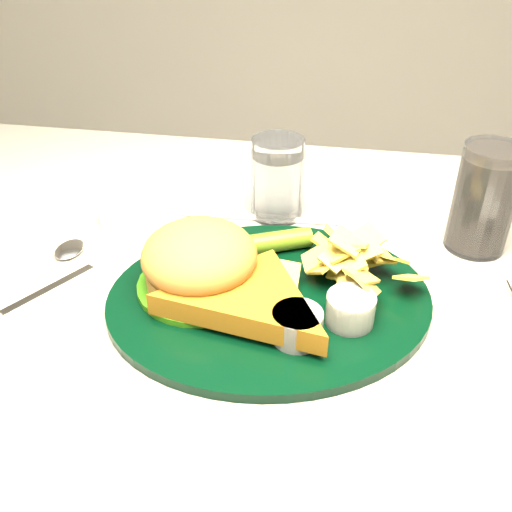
{
  "coord_description": "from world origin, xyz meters",
  "views": [
    {
      "loc": [
        0.1,
        -0.52,
        1.14
      ],
      "look_at": [
        0.01,
        -0.03,
        0.8
      ],
      "focal_mm": 40.0,
      "sensor_mm": 36.0,
      "label": 1
    }
  ],
  "objects_px": {
    "table": "(252,478)",
    "cola_glass": "(485,199)",
    "dinner_plate": "(270,273)",
    "water_glass": "(277,179)"
  },
  "relations": [
    {
      "from": "table",
      "to": "cola_glass",
      "type": "distance_m",
      "value": 0.53
    },
    {
      "from": "table",
      "to": "dinner_plate",
      "type": "relative_size",
      "value": 3.44
    },
    {
      "from": "dinner_plate",
      "to": "table",
      "type": "bearing_deg",
      "value": 110.48
    },
    {
      "from": "water_glass",
      "to": "dinner_plate",
      "type": "bearing_deg",
      "value": -83.95
    },
    {
      "from": "dinner_plate",
      "to": "cola_glass",
      "type": "bearing_deg",
      "value": 18.31
    },
    {
      "from": "table",
      "to": "water_glass",
      "type": "bearing_deg",
      "value": 86.86
    },
    {
      "from": "dinner_plate",
      "to": "cola_glass",
      "type": "height_order",
      "value": "cola_glass"
    },
    {
      "from": "cola_glass",
      "to": "water_glass",
      "type": "bearing_deg",
      "value": 172.11
    },
    {
      "from": "dinner_plate",
      "to": "water_glass",
      "type": "relative_size",
      "value": 3.19
    },
    {
      "from": "dinner_plate",
      "to": "water_glass",
      "type": "distance_m",
      "value": 0.19
    }
  ]
}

